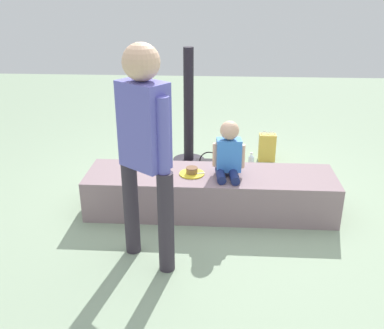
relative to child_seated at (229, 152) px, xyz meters
name	(u,v)px	position (x,y,z in m)	size (l,w,h in m)	color
ground_plane	(210,210)	(-0.15, 0.01, -0.58)	(12.00, 12.00, 0.00)	#90A787
concrete_ledge	(210,192)	(-0.15, 0.01, -0.40)	(2.19, 0.57, 0.36)	gray
child_seated	(229,152)	(0.00, 0.00, 0.00)	(0.28, 0.32, 0.48)	navy
adult_standing	(145,139)	(-0.58, -0.77, 0.38)	(0.40, 0.35, 1.59)	#322A35
cake_plate	(192,172)	(-0.31, 0.00, -0.19)	(0.22, 0.22, 0.07)	yellow
gift_bag	(267,147)	(0.47, 1.25, -0.42)	(0.19, 0.12, 0.36)	gold
railing_post	(189,120)	(-0.42, 1.13, -0.07)	(0.36, 0.36, 1.30)	black
water_bottle_near_gift	(130,172)	(-1.00, 0.63, -0.49)	(0.07, 0.07, 0.19)	silver
water_bottle_far_side	(251,163)	(0.27, 0.93, -0.48)	(0.06, 0.06, 0.22)	silver
party_cup_red	(243,175)	(0.17, 0.71, -0.53)	(0.09, 0.09, 0.10)	red
handbag_black_leather	(209,170)	(-0.18, 0.69, -0.47)	(0.28, 0.14, 0.31)	black
handbag_brown_canvas	(163,177)	(-0.64, 0.48, -0.47)	(0.29, 0.13, 0.31)	brown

